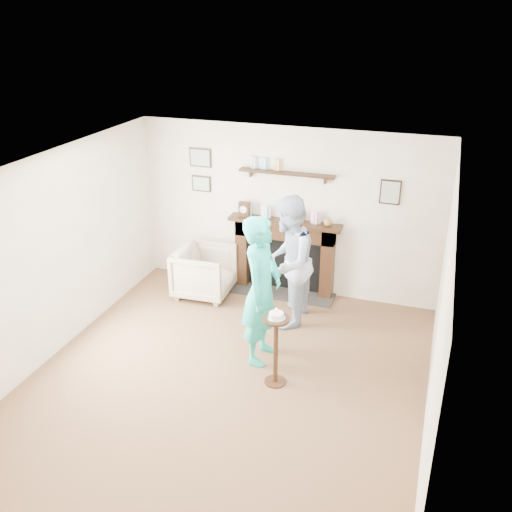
% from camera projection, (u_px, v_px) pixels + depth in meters
% --- Properties ---
extents(ground, '(5.00, 5.00, 0.00)m').
position_uv_depth(ground, '(227.00, 379.00, 6.70)').
color(ground, brown).
rests_on(ground, ground).
extents(room_shell, '(4.54, 5.02, 2.52)m').
position_uv_depth(room_shell, '(245.00, 231.00, 6.63)').
color(room_shell, '#F2E5CD').
rests_on(room_shell, ground).
extents(armchair, '(0.85, 0.83, 0.74)m').
position_uv_depth(armchair, '(205.00, 294.00, 8.66)').
color(armchair, tan).
rests_on(armchair, ground).
extents(man, '(0.71, 0.90, 1.81)m').
position_uv_depth(man, '(286.00, 322.00, 7.91)').
color(man, '#ADBDD8').
rests_on(man, ground).
extents(woman, '(0.46, 0.69, 1.87)m').
position_uv_depth(woman, '(261.00, 357.00, 7.13)').
color(woman, teal).
rests_on(woman, ground).
extents(pedestal_table, '(0.31, 0.31, 0.99)m').
position_uv_depth(pedestal_table, '(276.00, 338.00, 6.40)').
color(pedestal_table, black).
rests_on(pedestal_table, ground).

